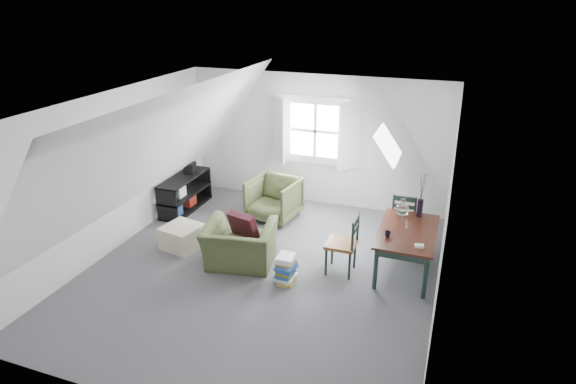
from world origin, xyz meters
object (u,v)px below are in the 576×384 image
at_px(media_shelf, 184,195).
at_px(ottoman, 182,237).
at_px(armchair_near, 241,264).
at_px(armchair_far, 274,218).
at_px(dining_chair_far, 404,217).
at_px(dining_chair_near, 344,243).
at_px(dining_table, 407,236).
at_px(magazine_stack, 286,269).

bearing_deg(media_shelf, ottoman, -55.60).
distance_m(armchair_near, armchair_far, 1.68).
bearing_deg(dining_chair_far, ottoman, 36.99).
relative_size(armchair_near, dining_chair_near, 1.11).
distance_m(dining_chair_far, media_shelf, 4.09).
height_order(armchair_far, dining_table, dining_table).
height_order(dining_table, dining_chair_near, dining_chair_near).
bearing_deg(armchair_near, armchair_far, -96.70).
height_order(armchair_near, dining_chair_near, dining_chair_near).
relative_size(armchair_near, armchair_far, 1.21).
distance_m(dining_table, magazine_stack, 1.83).
relative_size(armchair_far, media_shelf, 0.66).
bearing_deg(dining_chair_far, armchair_near, 49.17).
relative_size(armchair_near, media_shelf, 0.80).
xyz_separation_m(ottoman, dining_chair_near, (2.64, 0.14, 0.29)).
height_order(ottoman, dining_chair_far, dining_chair_far).
bearing_deg(armchair_far, magazine_stack, -55.20).
bearing_deg(ottoman, armchair_far, 56.27).
distance_m(armchair_near, magazine_stack, 0.88).
distance_m(ottoman, dining_table, 3.55).
height_order(dining_chair_far, media_shelf, dining_chair_far).
xyz_separation_m(ottoman, dining_table, (3.50, 0.47, 0.40)).
relative_size(dining_table, dining_chair_far, 1.50).
relative_size(ottoman, dining_table, 0.41).
height_order(dining_chair_far, magazine_stack, dining_chair_far).
bearing_deg(ottoman, dining_table, 7.66).
xyz_separation_m(dining_table, dining_chair_near, (-0.86, -0.33, -0.11)).
xyz_separation_m(dining_table, magazine_stack, (-1.56, -0.87, -0.38)).
distance_m(armchair_near, ottoman, 1.14).
relative_size(armchair_far, dining_table, 0.62).
height_order(ottoman, media_shelf, media_shelf).
bearing_deg(dining_chair_far, dining_table, 114.69).
relative_size(dining_chair_far, magazine_stack, 2.18).
bearing_deg(armchair_near, dining_chair_near, -178.62).
bearing_deg(magazine_stack, dining_table, 29.14).
xyz_separation_m(armchair_far, dining_chair_far, (2.34, -0.16, 0.47)).
bearing_deg(dining_table, armchair_far, 159.01).
height_order(dining_chair_near, magazine_stack, dining_chair_near).
bearing_deg(magazine_stack, ottoman, 168.37).
bearing_deg(magazine_stack, dining_chair_far, 51.11).
bearing_deg(magazine_stack, armchair_near, 164.36).
xyz_separation_m(dining_chair_far, dining_chair_near, (-0.71, -1.21, 0.01)).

